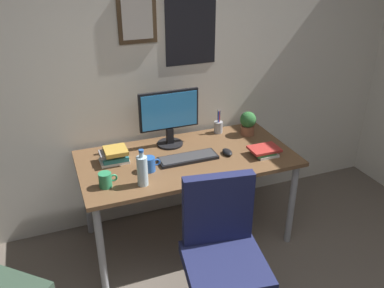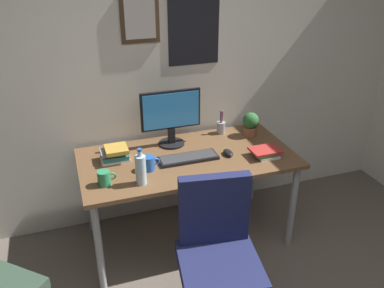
% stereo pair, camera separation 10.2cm
% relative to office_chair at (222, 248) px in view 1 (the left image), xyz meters
% --- Properties ---
extents(wall_back, '(4.40, 0.10, 2.60)m').
position_rel_office_chair_xyz_m(wall_back, '(0.02, 1.26, 0.77)').
color(wall_back, silver).
rests_on(wall_back, ground_plane).
extents(desk, '(1.56, 0.79, 0.73)m').
position_rel_office_chair_xyz_m(desk, '(0.08, 0.79, 0.13)').
color(desk, brown).
rests_on(desk, ground_plane).
extents(office_chair, '(0.57, 0.57, 0.95)m').
position_rel_office_chair_xyz_m(office_chair, '(0.00, 0.00, 0.00)').
color(office_chair, '#1E234C').
rests_on(office_chair, ground_plane).
extents(monitor, '(0.46, 0.20, 0.43)m').
position_rel_office_chair_xyz_m(monitor, '(0.02, 1.03, 0.44)').
color(monitor, black).
rests_on(monitor, desk).
extents(keyboard, '(0.43, 0.15, 0.03)m').
position_rel_office_chair_xyz_m(keyboard, '(0.07, 0.74, 0.21)').
color(keyboard, black).
rests_on(keyboard, desk).
extents(computer_mouse, '(0.06, 0.11, 0.04)m').
position_rel_office_chair_xyz_m(computer_mouse, '(0.37, 0.72, 0.22)').
color(computer_mouse, black).
rests_on(computer_mouse, desk).
extents(water_bottle, '(0.07, 0.07, 0.25)m').
position_rel_office_chair_xyz_m(water_bottle, '(-0.32, 0.53, 0.31)').
color(water_bottle, silver).
rests_on(water_bottle, desk).
extents(coffee_mug_near, '(0.12, 0.08, 0.10)m').
position_rel_office_chair_xyz_m(coffee_mug_near, '(-0.55, 0.59, 0.25)').
color(coffee_mug_near, '#2D8C59').
rests_on(coffee_mug_near, desk).
extents(coffee_mug_far, '(0.12, 0.08, 0.10)m').
position_rel_office_chair_xyz_m(coffee_mug_far, '(-0.23, 0.69, 0.25)').
color(coffee_mug_far, '#2659B2').
rests_on(coffee_mug_far, desk).
extents(potted_plant, '(0.13, 0.13, 0.20)m').
position_rel_office_chair_xyz_m(potted_plant, '(0.67, 0.98, 0.30)').
color(potted_plant, brown).
rests_on(potted_plant, desk).
extents(pen_cup, '(0.07, 0.07, 0.20)m').
position_rel_office_chair_xyz_m(pen_cup, '(0.47, 1.10, 0.25)').
color(pen_cup, '#9EA0A5').
rests_on(pen_cup, desk).
extents(book_stack_left, '(0.20, 0.17, 0.11)m').
position_rel_office_chair_xyz_m(book_stack_left, '(-0.43, 0.90, 0.25)').
color(book_stack_left, silver).
rests_on(book_stack_left, desk).
extents(book_stack_right, '(0.22, 0.16, 0.06)m').
position_rel_office_chair_xyz_m(book_stack_right, '(0.62, 0.61, 0.23)').
color(book_stack_right, silver).
rests_on(book_stack_right, desk).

